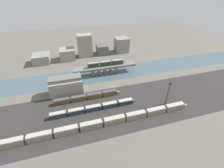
{
  "coord_description": "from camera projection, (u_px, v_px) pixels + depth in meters",
  "views": [
    {
      "loc": [
        -25.83,
        -90.57,
        63.95
      ],
      "look_at": [
        0.0,
        -2.2,
        3.02
      ],
      "focal_mm": 24.0,
      "sensor_mm": 36.0,
      "label": 1
    }
  ],
  "objects": [
    {
      "name": "train_on_bridge",
      "position": [
        107.0,
        63.0,
        124.69
      ],
      "size": [
        33.01,
        2.67,
        4.0
      ],
      "color": "#23381E",
      "rests_on": "bridge"
    },
    {
      "name": "train_yard_mid",
      "position": [
        95.0,
        108.0,
        90.94
      ],
      "size": [
        53.73,
        2.78,
        3.45
      ],
      "color": "#2D384C",
      "rests_on": "ground"
    },
    {
      "name": "ground_plane",
      "position": [
        111.0,
        86.0,
        113.83
      ],
      "size": [
        400.0,
        400.0,
        0.0
      ],
      "primitive_type": "plane",
      "color": "#666056"
    },
    {
      "name": "signal_tower",
      "position": [
        168.0,
        94.0,
        92.02
      ],
      "size": [
        1.0,
        0.85,
        16.21
      ],
      "color": "#4C4C51",
      "rests_on": "ground"
    },
    {
      "name": "train_yard_near",
      "position": [
        105.0,
        122.0,
        80.93
      ],
      "size": [
        105.44,
        2.99,
        4.16
      ],
      "color": "gray",
      "rests_on": "ground"
    },
    {
      "name": "city_block_left",
      "position": [
        67.0,
        54.0,
        151.66
      ],
      "size": [
        14.58,
        14.22,
        10.9
      ],
      "primitive_type": "cube",
      "color": "gray",
      "rests_on": "ground"
    },
    {
      "name": "river_water",
      "position": [
        105.0,
        74.0,
        129.52
      ],
      "size": [
        320.0,
        25.76,
        0.01
      ],
      "primitive_type": "cube",
      "color": "#47606B",
      "rests_on": "ground"
    },
    {
      "name": "city_block_right",
      "position": [
        102.0,
        49.0,
        164.83
      ],
      "size": [
        11.44,
        14.17,
        9.96
      ],
      "primitive_type": "cube",
      "color": "#605B56",
      "rests_on": "ground"
    },
    {
      "name": "bridge",
      "position": [
        105.0,
        68.0,
        126.41
      ],
      "size": [
        52.97,
        8.08,
        7.54
      ],
      "color": "slate",
      "rests_on": "ground"
    },
    {
      "name": "train_yard_far",
      "position": [
        88.0,
        97.0,
        99.79
      ],
      "size": [
        45.18,
        2.87,
        3.66
      ],
      "color": "brown",
      "rests_on": "ground"
    },
    {
      "name": "city_block_center",
      "position": [
        85.0,
        45.0,
        156.27
      ],
      "size": [
        14.41,
        11.16,
        22.62
      ],
      "primitive_type": "cube",
      "color": "gray",
      "rests_on": "ground"
    },
    {
      "name": "city_block_far_left",
      "position": [
        41.0,
        59.0,
        145.75
      ],
      "size": [
        15.25,
        15.82,
        8.39
      ],
      "primitive_type": "cube",
      "color": "gray",
      "rests_on": "ground"
    },
    {
      "name": "warehouse_building",
      "position": [
        66.0,
        85.0,
        103.2
      ],
      "size": [
        21.78,
        10.79,
        12.95
      ],
      "color": "#9E998E",
      "rests_on": "ground"
    },
    {
      "name": "railbed_yard",
      "position": [
        122.0,
        106.0,
        94.62
      ],
      "size": [
        280.0,
        42.0,
        0.01
      ],
      "primitive_type": "cube",
      "color": "#33302D",
      "rests_on": "ground"
    },
    {
      "name": "city_block_far_right",
      "position": [
        121.0,
        45.0,
        168.18
      ],
      "size": [
        14.22,
        13.94,
        15.81
      ],
      "primitive_type": "cube",
      "color": "gray",
      "rests_on": "ground"
    }
  ]
}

